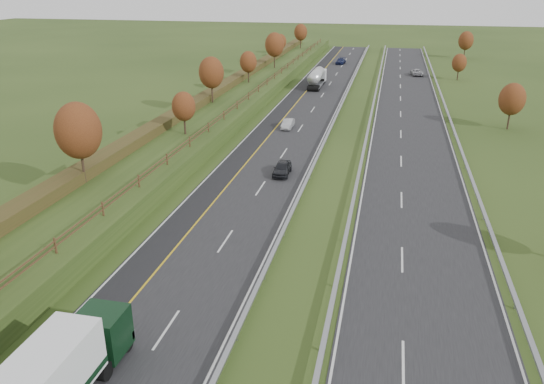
% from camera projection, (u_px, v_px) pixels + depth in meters
% --- Properties ---
extents(ground, '(400.00, 400.00, 0.00)m').
position_uv_depth(ground, '(345.00, 139.00, 70.60)').
color(ground, '#2B4016').
rests_on(ground, ground).
extents(near_carriageway, '(10.50, 200.00, 0.04)m').
position_uv_depth(near_carriageway, '(293.00, 126.00, 76.74)').
color(near_carriageway, black).
rests_on(near_carriageway, ground).
extents(far_carriageway, '(10.50, 200.00, 0.04)m').
position_uv_depth(far_carriageway, '(410.00, 133.00, 73.40)').
color(far_carriageway, black).
rests_on(far_carriageway, ground).
extents(hard_shoulder, '(3.00, 200.00, 0.04)m').
position_uv_depth(hard_shoulder, '(268.00, 125.00, 77.49)').
color(hard_shoulder, black).
rests_on(hard_shoulder, ground).
extents(lane_markings, '(26.75, 200.00, 0.01)m').
position_uv_depth(lane_markings, '(337.00, 129.00, 75.32)').
color(lane_markings, silver).
rests_on(lane_markings, near_carriageway).
extents(embankment_left, '(12.00, 200.00, 2.00)m').
position_uv_depth(embankment_left, '(207.00, 115.00, 79.00)').
color(embankment_left, '#2B4016').
rests_on(embankment_left, ground).
extents(hedge_left, '(2.20, 180.00, 1.10)m').
position_uv_depth(hedge_left, '(194.00, 104.00, 78.83)').
color(hedge_left, '#393917').
rests_on(hedge_left, embankment_left).
extents(fence_left, '(0.12, 189.06, 1.20)m').
position_uv_depth(fence_left, '(235.00, 105.00, 77.07)').
color(fence_left, '#422B19').
rests_on(fence_left, embankment_left).
extents(median_barrier_near, '(0.32, 200.00, 0.71)m').
position_uv_depth(median_barrier_near, '(332.00, 124.00, 75.36)').
color(median_barrier_near, gray).
rests_on(median_barrier_near, ground).
extents(median_barrier_far, '(0.32, 200.00, 0.71)m').
position_uv_depth(median_barrier_far, '(369.00, 126.00, 74.33)').
color(median_barrier_far, gray).
rests_on(median_barrier_far, ground).
extents(outer_barrier_far, '(0.32, 200.00, 0.71)m').
position_uv_depth(outer_barrier_far, '(454.00, 131.00, 72.00)').
color(outer_barrier_far, gray).
rests_on(outer_barrier_far, ground).
extents(trees_left, '(6.64, 164.30, 7.66)m').
position_uv_depth(trees_left, '(200.00, 83.00, 73.87)').
color(trees_left, '#2D2116').
rests_on(trees_left, embankment_left).
extents(trees_far, '(8.45, 118.60, 7.12)m').
position_uv_depth(trees_far, '(485.00, 72.00, 95.59)').
color(trees_far, '#2D2116').
rests_on(trees_far, ground).
extents(road_tanker, '(2.40, 11.22, 3.46)m').
position_uv_depth(road_tanker, '(317.00, 77.00, 104.47)').
color(road_tanker, silver).
rests_on(road_tanker, near_carriageway).
extents(car_dark_near, '(1.78, 4.21, 1.42)m').
position_uv_depth(car_dark_near, '(282.00, 168.00, 57.38)').
color(car_dark_near, black).
rests_on(car_dark_near, near_carriageway).
extents(car_silver_mid, '(1.36, 3.91, 1.29)m').
position_uv_depth(car_silver_mid, '(288.00, 124.00, 75.42)').
color(car_silver_mid, '#A8A9AD').
rests_on(car_silver_mid, near_carriageway).
extents(car_small_far, '(2.41, 5.06, 1.42)m').
position_uv_depth(car_small_far, '(341.00, 61.00, 133.14)').
color(car_small_far, '#151C41').
rests_on(car_small_far, near_carriageway).
extents(car_oncoming, '(2.87, 5.25, 1.39)m').
position_uv_depth(car_oncoming, '(417.00, 72.00, 117.20)').
color(car_oncoming, '#A3A3A7').
rests_on(car_oncoming, far_carriageway).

